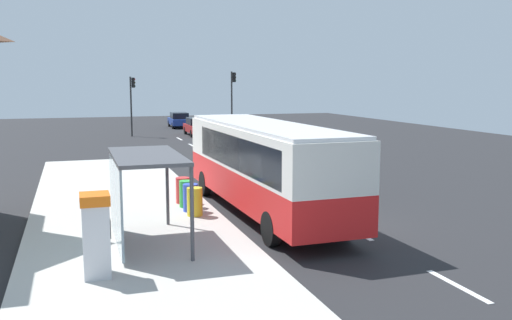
# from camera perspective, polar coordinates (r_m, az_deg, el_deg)

# --- Properties ---
(ground_plane) EXTENTS (56.00, 92.00, 0.04)m
(ground_plane) POSITION_cam_1_polar(r_m,az_deg,el_deg) (31.71, -3.28, -0.52)
(ground_plane) COLOR #262628
(sidewalk_platform) EXTENTS (6.20, 30.00, 0.18)m
(sidewalk_platform) POSITION_cam_1_polar(r_m,az_deg,el_deg) (18.96, -12.81, -6.16)
(sidewalk_platform) COLOR beige
(sidewalk_platform) RESTS_ON ground
(lane_stripe_seg_0) EXTENTS (0.16, 2.20, 0.01)m
(lane_stripe_seg_0) POSITION_cam_1_polar(r_m,az_deg,el_deg) (14.01, 19.71, -11.89)
(lane_stripe_seg_0) COLOR silver
(lane_stripe_seg_0) RESTS_ON ground
(lane_stripe_seg_1) EXTENTS (0.16, 2.20, 0.01)m
(lane_stripe_seg_1) POSITION_cam_1_polar(r_m,az_deg,el_deg) (18.01, 9.90, -7.10)
(lane_stripe_seg_1) COLOR silver
(lane_stripe_seg_1) RESTS_ON ground
(lane_stripe_seg_2) EXTENTS (0.16, 2.20, 0.01)m
(lane_stripe_seg_2) POSITION_cam_1_polar(r_m,az_deg,el_deg) (22.42, 3.90, -4.01)
(lane_stripe_seg_2) COLOR silver
(lane_stripe_seg_2) RESTS_ON ground
(lane_stripe_seg_3) EXTENTS (0.16, 2.20, 0.01)m
(lane_stripe_seg_3) POSITION_cam_1_polar(r_m,az_deg,el_deg) (27.04, -0.06, -1.93)
(lane_stripe_seg_3) COLOR silver
(lane_stripe_seg_3) RESTS_ON ground
(lane_stripe_seg_4) EXTENTS (0.16, 2.20, 0.01)m
(lane_stripe_seg_4) POSITION_cam_1_polar(r_m,az_deg,el_deg) (31.77, -2.85, -0.45)
(lane_stripe_seg_4) COLOR silver
(lane_stripe_seg_4) RESTS_ON ground
(lane_stripe_seg_5) EXTENTS (0.16, 2.20, 0.01)m
(lane_stripe_seg_5) POSITION_cam_1_polar(r_m,az_deg,el_deg) (36.58, -4.91, 0.64)
(lane_stripe_seg_5) COLOR silver
(lane_stripe_seg_5) RESTS_ON ground
(lane_stripe_seg_6) EXTENTS (0.16, 2.20, 0.01)m
(lane_stripe_seg_6) POSITION_cam_1_polar(r_m,az_deg,el_deg) (41.43, -6.49, 1.47)
(lane_stripe_seg_6) COLOR silver
(lane_stripe_seg_6) RESTS_ON ground
(lane_stripe_seg_7) EXTENTS (0.16, 2.20, 0.01)m
(lane_stripe_seg_7) POSITION_cam_1_polar(r_m,az_deg,el_deg) (46.31, -7.74, 2.13)
(lane_stripe_seg_7) COLOR silver
(lane_stripe_seg_7) RESTS_ON ground
(bus) EXTENTS (2.75, 11.06, 3.21)m
(bus) POSITION_cam_1_polar(r_m,az_deg,el_deg) (19.67, 0.72, -0.25)
(bus) COLOR red
(bus) RESTS_ON ground
(white_van) EXTENTS (2.25, 5.29, 2.30)m
(white_van) POSITION_cam_1_polar(r_m,az_deg,el_deg) (37.94, -2.43, 2.96)
(white_van) COLOR silver
(white_van) RESTS_ON ground
(sedan_near) EXTENTS (1.89, 4.43, 1.52)m
(sedan_near) POSITION_cam_1_polar(r_m,az_deg,el_deg) (49.05, -5.91, 3.41)
(sedan_near) COLOR #A51919
(sedan_near) RESTS_ON ground
(sedan_far) EXTENTS (1.99, 4.47, 1.52)m
(sedan_far) POSITION_cam_1_polar(r_m,az_deg,el_deg) (57.66, -7.77, 4.05)
(sedan_far) COLOR navy
(sedan_far) RESTS_ON ground
(ticket_machine) EXTENTS (0.66, 0.76, 1.94)m
(ticket_machine) POSITION_cam_1_polar(r_m,az_deg,el_deg) (13.53, -15.85, -7.24)
(ticket_machine) COLOR silver
(ticket_machine) RESTS_ON sidewalk_platform
(recycling_bin_yellow) EXTENTS (0.52, 0.52, 0.95)m
(recycling_bin_yellow) POSITION_cam_1_polar(r_m,az_deg,el_deg) (19.03, -6.21, -4.21)
(recycling_bin_yellow) COLOR yellow
(recycling_bin_yellow) RESTS_ON sidewalk_platform
(recycling_bin_blue) EXTENTS (0.52, 0.52, 0.95)m
(recycling_bin_blue) POSITION_cam_1_polar(r_m,az_deg,el_deg) (19.70, -6.63, -3.79)
(recycling_bin_blue) COLOR blue
(recycling_bin_blue) RESTS_ON sidewalk_platform
(recycling_bin_green) EXTENTS (0.52, 0.52, 0.95)m
(recycling_bin_green) POSITION_cam_1_polar(r_m,az_deg,el_deg) (20.37, -7.02, -3.41)
(recycling_bin_green) COLOR green
(recycling_bin_green) RESTS_ON sidewalk_platform
(recycling_bin_red) EXTENTS (0.52, 0.52, 0.95)m
(recycling_bin_red) POSITION_cam_1_polar(r_m,az_deg,el_deg) (21.05, -7.39, -3.05)
(recycling_bin_red) COLOR red
(recycling_bin_red) RESTS_ON sidewalk_platform
(traffic_light_near_side) EXTENTS (0.49, 0.28, 5.49)m
(traffic_light_near_side) POSITION_cam_1_polar(r_m,az_deg,el_deg) (49.78, -2.37, 6.77)
(traffic_light_near_side) COLOR #2D2D2D
(traffic_light_near_side) RESTS_ON ground
(traffic_light_far_side) EXTENTS (0.49, 0.28, 5.03)m
(traffic_light_far_side) POSITION_cam_1_polar(r_m,az_deg,el_deg) (48.97, -12.41, 6.25)
(traffic_light_far_side) COLOR #2D2D2D
(traffic_light_far_side) RESTS_ON ground
(bus_shelter) EXTENTS (1.80, 4.00, 2.50)m
(bus_shelter) POSITION_cam_1_polar(r_m,az_deg,el_deg) (15.69, -12.08, -1.58)
(bus_shelter) COLOR #4C4C51
(bus_shelter) RESTS_ON sidewalk_platform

